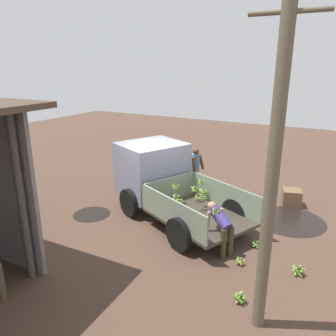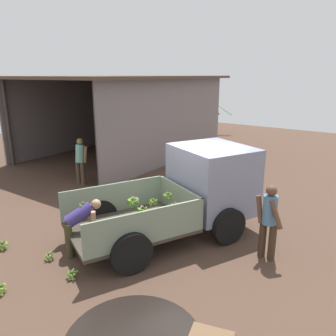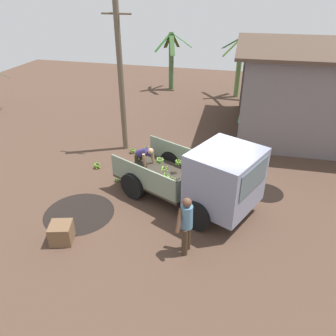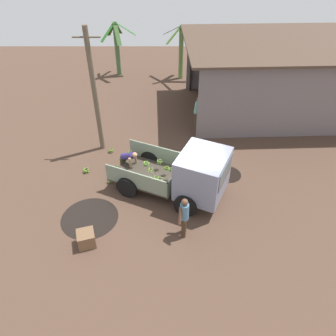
{
  "view_description": "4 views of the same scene",
  "coord_description": "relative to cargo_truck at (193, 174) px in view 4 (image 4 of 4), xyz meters",
  "views": [
    {
      "loc": [
        -4.79,
        8.07,
        4.48
      ],
      "look_at": [
        0.14,
        -0.82,
        1.28
      ],
      "focal_mm": 35.0,
      "sensor_mm": 36.0,
      "label": 1
    },
    {
      "loc": [
        -6.56,
        -4.32,
        3.86
      ],
      "look_at": [
        0.02,
        0.52,
        1.52
      ],
      "focal_mm": 35.0,
      "sensor_mm": 36.0,
      "label": 2
    },
    {
      "loc": [
        0.96,
        -8.55,
        6.15
      ],
      "look_at": [
        -1.02,
        -0.84,
        1.59
      ],
      "focal_mm": 35.0,
      "sensor_mm": 36.0,
      "label": 3
    },
    {
      "loc": [
        -0.72,
        -9.91,
        9.0
      ],
      "look_at": [
        -0.72,
        0.09,
        1.1
      ],
      "focal_mm": 35.0,
      "sensor_mm": 36.0,
      "label": 4
    }
  ],
  "objects": [
    {
      "name": "ground",
      "position": [
        -0.23,
        0.34,
        -1.14
      ],
      "size": [
        36.0,
        36.0,
        0.0
      ],
      "primitive_type": "plane",
      "color": "#4D372B"
    },
    {
      "name": "mud_patch_0",
      "position": [
        1.64,
        1.38,
        -1.13
      ],
      "size": [
        1.16,
        1.16,
        0.01
      ],
      "primitive_type": "cylinder",
      "color": "black",
      "rests_on": "ground"
    },
    {
      "name": "mud_patch_1",
      "position": [
        -3.87,
        -1.17,
        -1.13
      ],
      "size": [
        2.12,
        2.12,
        0.01
      ],
      "primitive_type": "cylinder",
      "color": "black",
      "rests_on": "ground"
    },
    {
      "name": "cargo_truck",
      "position": [
        0.0,
        0.0,
        0.0
      ],
      "size": [
        4.9,
        3.63,
        2.13
      ],
      "rotation": [
        0.0,
        0.0,
        -0.43
      ],
      "color": "#393128",
      "rests_on": "ground"
    },
    {
      "name": "warehouse_shed",
      "position": [
        5.39,
        7.33,
        1.59
      ],
      "size": [
        10.17,
        7.07,
        3.8
      ],
      "rotation": [
        0.0,
        0.0,
        0.04
      ],
      "color": "slate",
      "rests_on": "ground"
    },
    {
      "name": "utility_pole",
      "position": [
        -4.09,
        3.41,
        1.72
      ],
      "size": [
        1.1,
        0.21,
        5.61
      ],
      "color": "brown",
      "rests_on": "ground"
    },
    {
      "name": "banana_palm_1",
      "position": [
        -4.32,
        12.35,
        0.69
      ],
      "size": [
        2.25,
        2.13,
        3.46
      ],
      "color": "#46673D",
      "rests_on": "ground"
    },
    {
      "name": "banana_palm_2",
      "position": [
        -0.1,
        11.73,
        0.68
      ],
      "size": [
        2.54,
        2.53,
        3.41
      ],
      "color": "#618245",
      "rests_on": "ground"
    },
    {
      "name": "person_foreground_visitor",
      "position": [
        -0.41,
        -1.94,
        -0.21
      ],
      "size": [
        0.41,
        0.68,
        1.67
      ],
      "rotation": [
        0.0,
        0.0,
        3.0
      ],
      "color": "#3D2B1D",
      "rests_on": "ground"
    },
    {
      "name": "person_worker_loading",
      "position": [
        -2.66,
        1.49,
        -0.39
      ],
      "size": [
        0.82,
        0.73,
        1.22
      ],
      "rotation": [
        0.0,
        0.0,
        -0.53
      ],
      "color": "#38351E",
      "rests_on": "ground"
    },
    {
      "name": "person_bystander_near_shed",
      "position": [
        0.55,
        5.36,
        -0.21
      ],
      "size": [
        0.39,
        0.62,
        1.67
      ],
      "rotation": [
        0.0,
        0.0,
        0.07
      ],
      "color": "#4B3C2A",
      "rests_on": "ground"
    },
    {
      "name": "banana_bunch_on_ground_0",
      "position": [
        -3.65,
        3.03,
        -1.02
      ],
      "size": [
        0.25,
        0.26,
        0.21
      ],
      "color": "brown",
      "rests_on": "ground"
    },
    {
      "name": "banana_bunch_on_ground_1",
      "position": [
        -4.52,
        1.53,
        -1.01
      ],
      "size": [
        0.29,
        0.29,
        0.23
      ],
      "color": "brown",
      "rests_on": "ground"
    },
    {
      "name": "banana_bunch_on_ground_2",
      "position": [
        -3.41,
        0.84,
        -1.03
      ],
      "size": [
        0.23,
        0.23,
        0.19
      ],
      "color": "brown",
      "rests_on": "ground"
    },
    {
      "name": "banana_bunch_on_ground_3",
      "position": [
        -3.27,
        1.78,
        -1.03
      ],
      "size": [
        0.21,
        0.21,
        0.19
      ],
      "color": "brown",
      "rests_on": "ground"
    },
    {
      "name": "wooden_crate_0",
      "position": [
        -3.72,
        -2.38,
        -0.86
      ],
      "size": [
        0.71,
        0.71,
        0.55
      ],
      "primitive_type": "cube",
      "rotation": [
        0.0,
        0.0,
        0.29
      ],
      "color": "brown",
      "rests_on": "ground"
    }
  ]
}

